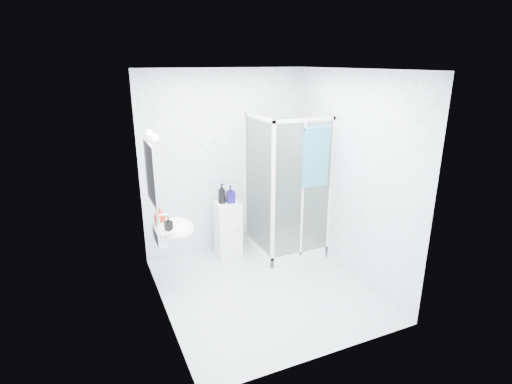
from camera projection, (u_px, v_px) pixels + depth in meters
name	position (u px, v px, depth m)	size (l,w,h in m)	color
room	(265.00, 189.00, 4.53)	(2.40, 2.60, 2.60)	white
shower_enclosure	(284.00, 225.00, 5.72)	(0.90, 0.95, 2.00)	white
wall_basin	(172.00, 229.00, 4.69)	(0.46, 0.56, 0.35)	white
mirror	(150.00, 174.00, 4.40)	(0.02, 0.60, 0.70)	white
vanity_lights	(152.00, 135.00, 4.28)	(0.10, 0.40, 0.08)	silver
wall_hooks	(209.00, 143.00, 5.42)	(0.23, 0.06, 0.03)	silver
storage_cabinet	(228.00, 229.00, 5.68)	(0.35, 0.37, 0.80)	white
hand_towel	(316.00, 155.00, 5.12)	(0.37, 0.05, 0.79)	teal
shampoo_bottle_a	(222.00, 194.00, 5.49)	(0.11, 0.11, 0.28)	black
shampoo_bottle_b	(230.00, 194.00, 5.52)	(0.11, 0.11, 0.24)	#110D4F
soap_dispenser_orange	(160.00, 215.00, 4.69)	(0.15, 0.15, 0.19)	#B42215
soap_dispenser_black	(168.00, 224.00, 4.48)	(0.07, 0.07, 0.16)	black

